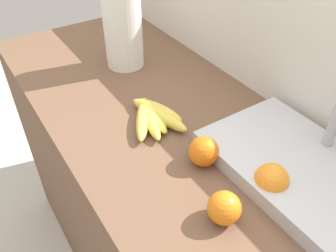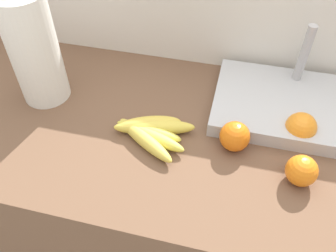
{
  "view_description": "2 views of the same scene",
  "coord_description": "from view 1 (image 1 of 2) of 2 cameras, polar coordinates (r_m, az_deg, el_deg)",
  "views": [
    {
      "loc": [
        0.54,
        -0.43,
        1.56
      ],
      "look_at": [
        -0.05,
        -0.04,
        0.99
      ],
      "focal_mm": 37.5,
      "sensor_mm": 36.0,
      "label": 1
    },
    {
      "loc": [
        0.05,
        -0.61,
        1.6
      ],
      "look_at": [
        -0.08,
        -0.07,
        1.03
      ],
      "focal_mm": 37.27,
      "sensor_mm": 36.0,
      "label": 2
    }
  ],
  "objects": [
    {
      "name": "orange_right",
      "position": [
        0.8,
        16.46,
        -8.41
      ],
      "size": [
        0.08,
        0.08,
        0.08
      ],
      "primitive_type": "sphere",
      "color": "orange",
      "rests_on": "counter"
    },
    {
      "name": "wall_back",
      "position": [
        1.3,
        15.45,
        -6.87
      ],
      "size": [
        2.18,
        0.06,
        1.3
      ],
      "primitive_type": "cube",
      "color": "silver",
      "rests_on": "ground"
    },
    {
      "name": "sink_basin",
      "position": [
        0.88,
        20.22,
        -5.98
      ],
      "size": [
        0.43,
        0.29,
        0.2
      ],
      "color": "#B7BABF",
      "rests_on": "counter"
    },
    {
      "name": "orange_front",
      "position": [
        0.73,
        9.12,
        -13.02
      ],
      "size": [
        0.07,
        0.07,
        0.07
      ],
      "primitive_type": "sphere",
      "color": "orange",
      "rests_on": "counter"
    },
    {
      "name": "paper_towel_roll",
      "position": [
        1.2,
        -7.4,
        16.19
      ],
      "size": [
        0.13,
        0.13,
        0.33
      ],
      "color": "white",
      "rests_on": "counter"
    },
    {
      "name": "orange_center",
      "position": [
        0.84,
        5.81,
        -4.11
      ],
      "size": [
        0.07,
        0.07,
        0.07
      ],
      "primitive_type": "sphere",
      "color": "orange",
      "rests_on": "counter"
    },
    {
      "name": "banana_bunch",
      "position": [
        0.97,
        -2.49,
        1.76
      ],
      "size": [
        0.21,
        0.17,
        0.04
      ],
      "color": "#DCC44C",
      "rests_on": "counter"
    },
    {
      "name": "counter",
      "position": [
        1.28,
        3.02,
        -18.57
      ],
      "size": [
        1.78,
        0.61,
        0.95
      ],
      "primitive_type": "cube",
      "color": "brown",
      "rests_on": "ground"
    }
  ]
}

